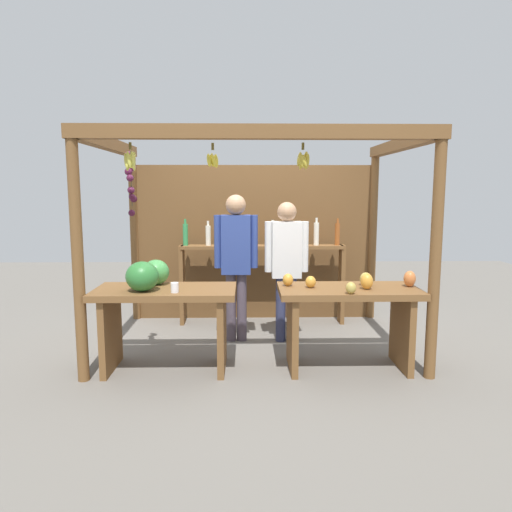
# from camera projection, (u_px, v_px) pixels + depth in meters

# --- Properties ---
(ground_plane) EXTENTS (12.00, 12.00, 0.00)m
(ground_plane) POSITION_uv_depth(u_px,v_px,m) (256.00, 342.00, 5.24)
(ground_plane) COLOR slate
(ground_plane) RESTS_ON ground
(market_stall) EXTENTS (3.23, 2.17, 2.22)m
(market_stall) POSITION_uv_depth(u_px,v_px,m) (254.00, 222.00, 5.52)
(market_stall) COLOR brown
(market_stall) RESTS_ON ground
(fruit_counter_left) EXTENTS (1.30, 0.64, 1.05)m
(fruit_counter_left) POSITION_uv_depth(u_px,v_px,m) (161.00, 302.00, 4.37)
(fruit_counter_left) COLOR brown
(fruit_counter_left) RESTS_ON ground
(fruit_counter_right) EXTENTS (1.31, 0.65, 0.93)m
(fruit_counter_right) POSITION_uv_depth(u_px,v_px,m) (349.00, 309.00, 4.42)
(fruit_counter_right) COLOR brown
(fruit_counter_right) RESTS_ON ground
(bottle_shelf_unit) EXTENTS (2.07, 0.22, 1.34)m
(bottle_shelf_unit) POSITION_uv_depth(u_px,v_px,m) (262.00, 260.00, 5.90)
(bottle_shelf_unit) COLOR brown
(bottle_shelf_unit) RESTS_ON ground
(vendor_man) EXTENTS (0.48, 0.22, 1.64)m
(vendor_man) POSITION_uv_depth(u_px,v_px,m) (236.00, 254.00, 5.18)
(vendor_man) COLOR #504451
(vendor_man) RESTS_ON ground
(vendor_woman) EXTENTS (0.48, 0.21, 1.56)m
(vendor_woman) POSITION_uv_depth(u_px,v_px,m) (286.00, 259.00, 5.17)
(vendor_woman) COLOR #313658
(vendor_woman) RESTS_ON ground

